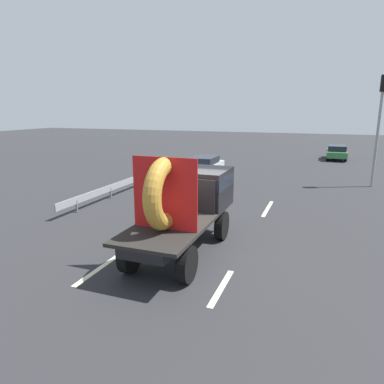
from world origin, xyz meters
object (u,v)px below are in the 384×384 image
object	(u,v)px
traffic_light	(380,116)
distant_sedan	(205,165)
flatbed_truck	(189,199)
oncoming_car	(337,152)

from	to	relation	value
traffic_light	distant_sedan	bearing A→B (deg)	179.83
flatbed_truck	traffic_light	distance (m)	14.31
distant_sedan	oncoming_car	size ratio (longest dim) A/B	1.02
traffic_light	oncoming_car	xyz separation A→B (m)	(-1.65, 11.67, -3.38)
oncoming_car	flatbed_truck	bearing A→B (deg)	-102.14
distant_sedan	flatbed_truck	bearing A→B (deg)	-73.86
flatbed_truck	traffic_light	size ratio (longest dim) A/B	0.85
flatbed_truck	distant_sedan	world-z (taller)	flatbed_truck
flatbed_truck	oncoming_car	bearing A→B (deg)	77.86
traffic_light	flatbed_truck	bearing A→B (deg)	-118.92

